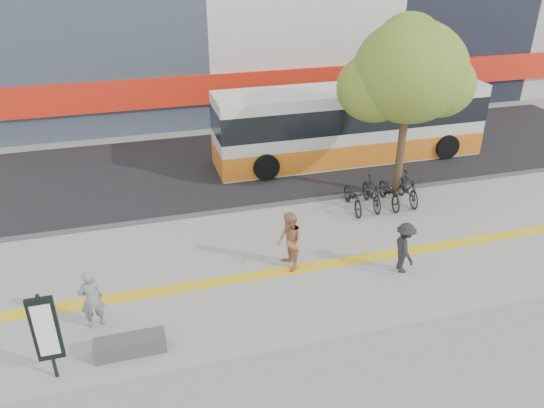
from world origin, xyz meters
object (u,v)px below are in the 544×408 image
object	(u,v)px
bench	(130,345)
bus	(350,126)
street_tree	(407,73)
seated_woman	(91,299)
pedestrian_dark	(405,248)
pedestrian_tan	(290,242)
signboard	(46,331)

from	to	relation	value
bench	bus	xyz separation A→B (m)	(9.51, 9.70, 1.18)
street_tree	seated_woman	size ratio (longest dim) A/B	4.00
bench	pedestrian_dark	world-z (taller)	pedestrian_dark
pedestrian_tan	signboard	bearing A→B (deg)	-73.20
signboard	street_tree	xyz separation A→B (m)	(11.38, 6.33, 3.15)
pedestrian_tan	street_tree	bearing A→B (deg)	118.75
street_tree	seated_woman	bearing A→B (deg)	-155.71
signboard	pedestrian_dark	xyz separation A→B (m)	(9.22, 1.64, -0.52)
signboard	pedestrian_dark	distance (m)	9.38
signboard	street_tree	distance (m)	13.40
bench	signboard	xyz separation A→B (m)	(-1.60, -0.31, 1.06)
bench	seated_woman	bearing A→B (deg)	122.70
pedestrian_tan	bus	bearing A→B (deg)	139.61
bench	street_tree	size ratio (longest dim) A/B	0.25
seated_woman	pedestrian_dark	size ratio (longest dim) A/B	1.03
bus	pedestrian_tan	distance (m)	8.89
pedestrian_tan	pedestrian_dark	distance (m)	3.23
bench	pedestrian_dark	bearing A→B (deg)	9.92
signboard	pedestrian_tan	size ratio (longest dim) A/B	1.25
bench	pedestrian_tan	bearing A→B (deg)	27.16
seated_woman	pedestrian_tan	distance (m)	5.46
seated_woman	pedestrian_tan	bearing A→B (deg)	179.43
street_tree	pedestrian_tan	xyz separation A→B (m)	(-5.23, -3.69, -3.55)
bench	street_tree	distance (m)	12.23
signboard	bus	size ratio (longest dim) A/B	0.19
pedestrian_dark	pedestrian_tan	bearing A→B (deg)	78.56
street_tree	pedestrian_dark	size ratio (longest dim) A/B	4.13
bus	seated_woman	size ratio (longest dim) A/B	7.22
street_tree	bus	world-z (taller)	street_tree
bench	street_tree	xyz separation A→B (m)	(9.78, 6.02, 4.21)
street_tree	pedestrian_tan	distance (m)	7.32
pedestrian_tan	pedestrian_dark	size ratio (longest dim) A/B	1.15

